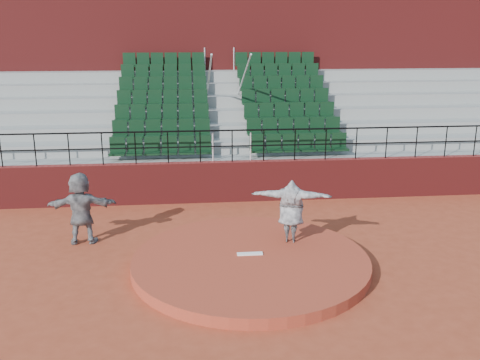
# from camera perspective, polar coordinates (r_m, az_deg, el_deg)

# --- Properties ---
(ground) EXTENTS (90.00, 90.00, 0.00)m
(ground) POSITION_cam_1_polar(r_m,az_deg,el_deg) (12.62, 1.13, -9.25)
(ground) COLOR #963A22
(ground) RESTS_ON ground
(pitchers_mound) EXTENTS (5.50, 5.50, 0.25)m
(pitchers_mound) POSITION_cam_1_polar(r_m,az_deg,el_deg) (12.57, 1.14, -8.73)
(pitchers_mound) COLOR #9C3723
(pitchers_mound) RESTS_ON ground
(pitching_rubber) EXTENTS (0.60, 0.15, 0.03)m
(pitching_rubber) POSITION_cam_1_polar(r_m,az_deg,el_deg) (12.65, 1.06, -7.87)
(pitching_rubber) COLOR white
(pitching_rubber) RESTS_ON pitchers_mound
(boundary_wall) EXTENTS (24.00, 0.30, 1.30)m
(boundary_wall) POSITION_cam_1_polar(r_m,az_deg,el_deg) (17.06, -0.83, -0.14)
(boundary_wall) COLOR maroon
(boundary_wall) RESTS_ON ground
(wall_railing) EXTENTS (24.04, 0.05, 1.03)m
(wall_railing) POSITION_cam_1_polar(r_m,az_deg,el_deg) (16.73, -0.85, 4.41)
(wall_railing) COLOR black
(wall_railing) RESTS_ON boundary_wall
(seating_deck) EXTENTS (24.00, 5.97, 4.63)m
(seating_deck) POSITION_cam_1_polar(r_m,az_deg,el_deg) (20.41, -1.70, 4.82)
(seating_deck) COLOR gray
(seating_deck) RESTS_ON ground
(press_box_facade) EXTENTS (24.00, 3.00, 7.10)m
(press_box_facade) POSITION_cam_1_polar(r_m,az_deg,el_deg) (24.05, -2.42, 11.56)
(press_box_facade) COLOR maroon
(press_box_facade) RESTS_ON ground
(pitcher) EXTENTS (2.01, 0.99, 1.58)m
(pitcher) POSITION_cam_1_polar(r_m,az_deg,el_deg) (13.18, 5.47, -3.32)
(pitcher) COLOR black
(pitcher) RESTS_ON pitchers_mound
(fielder) EXTENTS (1.75, 0.57, 1.88)m
(fielder) POSITION_cam_1_polar(r_m,az_deg,el_deg) (14.23, -16.60, -2.89)
(fielder) COLOR black
(fielder) RESTS_ON ground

